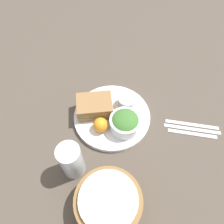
{
  "coord_description": "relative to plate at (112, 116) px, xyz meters",
  "views": [
    {
      "loc": [
        -0.02,
        0.4,
        0.67
      ],
      "look_at": [
        0.0,
        0.0,
        0.04
      ],
      "focal_mm": 35.0,
      "sensor_mm": 36.0,
      "label": 1
    }
  ],
  "objects": [
    {
      "name": "ground_plane",
      "position": [
        0.0,
        0.0,
        -0.01
      ],
      "size": [
        4.0,
        4.0,
        0.0
      ],
      "primitive_type": "plane",
      "color": "#4C4238"
    },
    {
      "name": "bread_basket",
      "position": [
        -0.01,
        0.29,
        0.03
      ],
      "size": [
        0.18,
        0.18,
        0.09
      ],
      "color": "olive",
      "rests_on": "ground_plane"
    },
    {
      "name": "salad_bowl",
      "position": [
        -0.05,
        0.04,
        0.04
      ],
      "size": [
        0.1,
        0.1,
        0.06
      ],
      "color": "white",
      "rests_on": "plate"
    },
    {
      "name": "drink_glass",
      "position": [
        0.11,
        0.19,
        0.06
      ],
      "size": [
        0.07,
        0.07,
        0.14
      ],
      "primitive_type": "cylinder",
      "color": "silver",
      "rests_on": "ground_plane"
    },
    {
      "name": "knife",
      "position": [
        -0.28,
        0.03,
        -0.01
      ],
      "size": [
        0.19,
        0.03,
        0.01
      ],
      "primitive_type": "cube",
      "rotation": [
        0.0,
        0.0,
        3.02
      ],
      "color": "silver",
      "rests_on": "ground_plane"
    },
    {
      "name": "orange_wedge",
      "position": [
        0.03,
        0.05,
        0.03
      ],
      "size": [
        0.05,
        0.05,
        0.05
      ],
      "primitive_type": "sphere",
      "color": "orange",
      "rests_on": "plate"
    },
    {
      "name": "fork",
      "position": [
        -0.28,
        0.01,
        -0.01
      ],
      "size": [
        0.18,
        0.03,
        0.01
      ],
      "primitive_type": "cube",
      "rotation": [
        0.0,
        0.0,
        3.02
      ],
      "color": "silver",
      "rests_on": "ground_plane"
    },
    {
      "name": "plate",
      "position": [
        0.0,
        0.0,
        0.0
      ],
      "size": [
        0.27,
        0.27,
        0.02
      ],
      "primitive_type": "cylinder",
      "color": "silver",
      "rests_on": "ground_plane"
    },
    {
      "name": "dressing_cup",
      "position": [
        -0.05,
        -0.05,
        0.03
      ],
      "size": [
        0.06,
        0.06,
        0.04
      ],
      "primitive_type": "cylinder",
      "color": "#B7B7BC",
      "rests_on": "plate"
    },
    {
      "name": "sandwich",
      "position": [
        0.06,
        -0.02,
        0.04
      ],
      "size": [
        0.13,
        0.11,
        0.05
      ],
      "color": "olive",
      "rests_on": "plate"
    },
    {
      "name": "spoon",
      "position": [
        -0.28,
        0.05,
        -0.01
      ],
      "size": [
        0.16,
        0.03,
        0.01
      ],
      "primitive_type": "cube",
      "rotation": [
        0.0,
        0.0,
        3.02
      ],
      "color": "silver",
      "rests_on": "ground_plane"
    }
  ]
}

